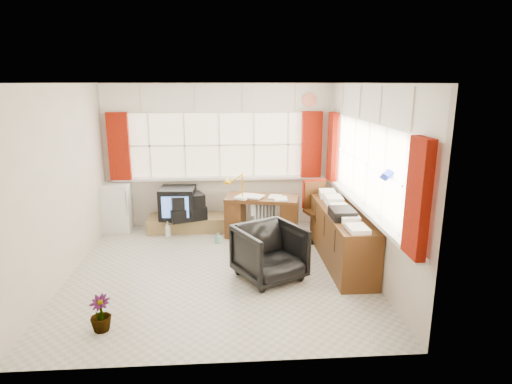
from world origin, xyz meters
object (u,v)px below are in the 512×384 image
(desk_lamp, at_px, (242,181))
(office_chair, at_px, (270,253))
(tv_bench, at_px, (189,223))
(mini_fridge, at_px, (116,207))
(credenza, at_px, (341,235))
(crt_tv, at_px, (178,203))
(task_chair, at_px, (316,208))
(desk, at_px, (262,214))
(radiator, at_px, (264,222))

(desk_lamp, distance_m, office_chair, 1.64)
(tv_bench, xyz_separation_m, mini_fridge, (-1.25, 0.08, 0.29))
(credenza, relative_size, crt_tv, 3.26)
(crt_tv, distance_m, mini_fridge, 1.09)
(crt_tv, bearing_deg, mini_fridge, 172.10)
(task_chair, height_order, mini_fridge, task_chair)
(desk_lamp, relative_size, tv_bench, 0.30)
(tv_bench, bearing_deg, task_chair, -13.89)
(credenza, distance_m, mini_fridge, 3.87)
(desk, height_order, crt_tv, crt_tv)
(desk_lamp, bearing_deg, radiator, 12.14)
(crt_tv, relative_size, mini_fridge, 0.74)
(credenza, relative_size, tv_bench, 1.43)
(credenza, height_order, crt_tv, credenza)
(task_chair, height_order, radiator, task_chair)
(radiator, height_order, tv_bench, radiator)
(crt_tv, bearing_deg, desk_lamp, -21.64)
(office_chair, height_order, credenza, credenza)
(radiator, xyz_separation_m, tv_bench, (-1.27, 0.43, -0.12))
(tv_bench, bearing_deg, desk_lamp, -28.76)
(desk_lamp, relative_size, radiator, 0.69)
(tv_bench, bearing_deg, credenza, -33.71)
(radiator, bearing_deg, desk, 123.77)
(mini_fridge, bearing_deg, office_chair, -40.20)
(desk, distance_m, task_chair, 0.89)
(desk_lamp, height_order, task_chair, desk_lamp)
(office_chair, bearing_deg, crt_tv, 98.15)
(task_chair, xyz_separation_m, credenza, (0.16, -1.00, -0.12))
(desk, relative_size, task_chair, 1.32)
(office_chair, bearing_deg, tv_bench, 93.65)
(office_chair, distance_m, mini_fridge, 3.22)
(office_chair, height_order, radiator, office_chair)
(desk, relative_size, credenza, 0.64)
(desk_lamp, relative_size, office_chair, 0.54)
(mini_fridge, bearing_deg, task_chair, -10.16)
(desk_lamp, bearing_deg, credenza, -36.74)
(office_chair, relative_size, mini_fridge, 0.96)
(mini_fridge, bearing_deg, credenza, -24.39)
(desk_lamp, relative_size, task_chair, 0.44)
(credenza, height_order, tv_bench, credenza)
(desk, height_order, mini_fridge, mini_fridge)
(desk, bearing_deg, crt_tv, 167.57)
(credenza, bearing_deg, tv_bench, 146.29)
(office_chair, relative_size, crt_tv, 1.29)
(radiator, distance_m, credenza, 1.49)
(office_chair, xyz_separation_m, tv_bench, (-1.21, 2.00, -0.24))
(desk, relative_size, mini_fridge, 1.54)
(crt_tv, height_order, mini_fridge, mini_fridge)
(office_chair, distance_m, radiator, 1.58)
(desk_lamp, distance_m, radiator, 0.81)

